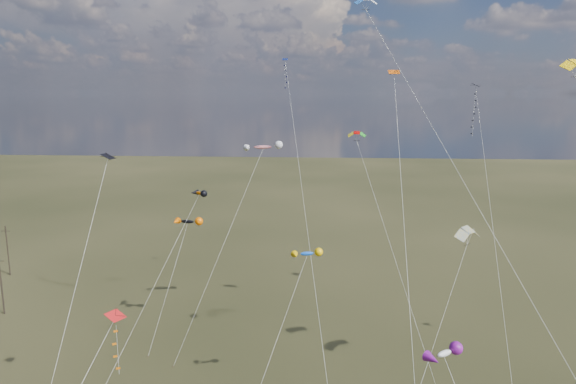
# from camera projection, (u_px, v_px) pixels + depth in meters

# --- Properties ---
(utility_pole_near) EXTENTS (1.40, 0.20, 8.00)m
(utility_pole_near) POSITION_uv_depth(u_px,v_px,m) (1.00, 284.00, 66.18)
(utility_pole_near) COLOR black
(utility_pole_near) RESTS_ON ground
(utility_pole_far) EXTENTS (1.40, 0.20, 8.00)m
(utility_pole_far) POSITION_uv_depth(u_px,v_px,m) (8.00, 250.00, 80.45)
(utility_pole_far) COLOR black
(utility_pole_far) RESTS_ON ground
(diamond_black_high) EXTENTS (1.25, 22.07, 29.42)m
(diamond_black_high) POSITION_uv_depth(u_px,v_px,m) (476.00, 123.00, 59.68)
(diamond_black_high) COLOR black
(diamond_black_high) RESTS_ON ground
(diamond_navy_tall) EXTENTS (6.57, 27.22, 32.74)m
(diamond_navy_tall) POSITION_uv_depth(u_px,v_px,m) (288.00, 97.00, 64.08)
(diamond_navy_tall) COLOR #0C1955
(diamond_navy_tall) RESTS_ON ground
(diamond_black_mid) EXTENTS (2.72, 14.27, 23.89)m
(diamond_black_mid) POSITION_uv_depth(u_px,v_px,m) (82.00, 261.00, 35.32)
(diamond_black_mid) COLOR black
(diamond_black_mid) RESTS_ON ground
(diamond_red_low) EXTENTS (6.80, 10.11, 14.59)m
(diamond_red_low) POSITION_uv_depth(u_px,v_px,m) (111.00, 355.00, 32.54)
(diamond_red_low) COLOR red
(diamond_red_low) RESTS_ON ground
(diamond_orange_center) EXTENTS (0.97, 21.48, 30.27)m
(diamond_orange_center) POSITION_uv_depth(u_px,v_px,m) (401.00, 183.00, 39.72)
(diamond_orange_center) COLOR #CD4D04
(diamond_orange_center) RESTS_ON ground
(parafoil_blue_white) EXTENTS (19.43, 24.50, 37.56)m
(parafoil_blue_white) POSITION_uv_depth(u_px,v_px,m) (368.00, 3.00, 48.33)
(parafoil_blue_white) COLOR blue
(parafoil_blue_white) RESTS_ON ground
(parafoil_striped) EXTENTS (8.69, 11.26, 16.73)m
(parafoil_striped) POSITION_uv_depth(u_px,v_px,m) (468.00, 230.00, 46.98)
(parafoil_striped) COLOR #FAC006
(parafoil_striped) RESTS_ON ground
(parafoil_tricolor) EXTENTS (8.65, 14.67, 24.31)m
(parafoil_tricolor) POSITION_uv_depth(u_px,v_px,m) (357.00, 135.00, 59.00)
(parafoil_tricolor) COLOR yellow
(parafoil_tricolor) RESTS_ON ground
(novelty_black_orange) EXTENTS (4.83, 7.47, 14.16)m
(novelty_black_orange) POSITION_uv_depth(u_px,v_px,m) (187.00, 222.00, 59.65)
(novelty_black_orange) COLOR black
(novelty_black_orange) RESTS_ON ground
(novelty_orange_black) EXTENTS (8.21, 13.70, 17.76)m
(novelty_orange_black) POSITION_uv_depth(u_px,v_px,m) (198.00, 194.00, 57.24)
(novelty_orange_black) COLOR #C25600
(novelty_orange_black) RESTS_ON ground
(novelty_white_purple) EXTENTS (5.94, 8.35, 12.67)m
(novelty_white_purple) POSITION_uv_depth(u_px,v_px,m) (445.00, 354.00, 32.22)
(novelty_white_purple) COLOR silver
(novelty_white_purple) RESTS_ON ground
(novelty_redwhite_stripe) EXTENTS (10.68, 11.34, 22.78)m
(novelty_redwhite_stripe) POSITION_uv_depth(u_px,v_px,m) (263.00, 148.00, 59.03)
(novelty_redwhite_stripe) COLOR red
(novelty_redwhite_stripe) RESTS_ON ground
(novelty_blue_yellow) EXTENTS (6.77, 9.30, 15.18)m
(novelty_blue_yellow) POSITION_uv_depth(u_px,v_px,m) (307.00, 255.00, 43.93)
(novelty_blue_yellow) COLOR blue
(novelty_blue_yellow) RESTS_ON ground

